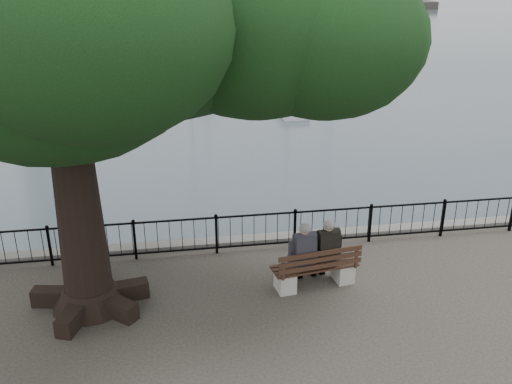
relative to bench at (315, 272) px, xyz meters
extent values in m
cube|color=#575551|center=(-1.06, 2.40, -0.86)|extent=(200.00, 0.40, 1.20)
plane|color=#29343B|center=(-1.06, 102.40, -1.36)|extent=(260.00, 260.00, 0.00)
cube|color=black|center=(-1.06, 1.90, 0.62)|extent=(22.00, 0.04, 0.04)
cube|color=black|center=(-1.06, 1.90, -0.21)|extent=(22.00, 0.04, 0.04)
cube|color=gray|center=(-0.71, -0.06, -0.14)|extent=(0.45, 0.54, 0.45)
cube|color=gray|center=(0.69, 0.15, -0.14)|extent=(0.45, 0.54, 0.45)
cube|color=black|center=(-0.01, 0.04, 0.13)|extent=(2.02, 0.83, 0.04)
cube|color=black|center=(0.04, -0.25, 0.46)|extent=(1.95, 0.34, 0.44)
cube|color=black|center=(-0.32, 0.01, 0.26)|extent=(0.44, 0.38, 0.26)
cube|color=black|center=(-0.30, -0.11, 0.67)|extent=(0.51, 0.33, 0.65)
sphere|color=tan|center=(-0.30, -0.07, 1.13)|extent=(0.25, 0.25, 0.25)
ellipsoid|color=slate|center=(-0.30, -0.10, 1.17)|extent=(0.26, 0.26, 0.22)
cube|color=black|center=(-0.36, 0.32, -0.12)|extent=(0.42, 0.53, 0.49)
cube|color=black|center=(0.24, 0.09, 0.26)|extent=(0.44, 0.38, 0.26)
cube|color=black|center=(0.26, -0.03, 0.67)|extent=(0.51, 0.33, 0.65)
sphere|color=tan|center=(0.25, 0.02, 1.13)|extent=(0.25, 0.25, 0.25)
ellipsoid|color=slate|center=(0.26, -0.01, 1.17)|extent=(0.26, 0.26, 0.22)
cube|color=black|center=(0.19, 0.40, -0.12)|extent=(0.42, 0.53, 0.49)
cone|color=black|center=(-4.95, 0.02, -0.12)|extent=(1.62, 1.62, 0.48)
cone|color=black|center=(-4.95, 0.02, 2.49)|extent=(1.05, 1.05, 5.71)
ellipsoid|color=black|center=(-4.95, 0.02, 5.16)|extent=(5.52, 5.52, 4.31)
ellipsoid|color=black|center=(-3.14, 0.40, 5.54)|extent=(4.95, 4.95, 3.86)
ellipsoid|color=black|center=(-1.33, 0.11, 5.35)|extent=(4.38, 4.38, 3.41)
ellipsoid|color=black|center=(-0.09, -0.27, 5.16)|extent=(3.81, 3.81, 2.97)
ellipsoid|color=black|center=(-5.80, 1.73, 5.73)|extent=(4.38, 4.38, 3.41)
ellipsoid|color=black|center=(-4.09, -1.60, 5.54)|extent=(4.38, 4.38, 3.41)
cube|color=#575551|center=(-19.06, 61.40, -0.76)|extent=(10.61, 10.61, 1.40)
cube|color=#575551|center=(0.94, 49.40, -0.76)|extent=(5.65, 5.65, 1.40)
cube|color=gray|center=(0.94, 49.40, 1.62)|extent=(2.07, 2.44, 3.76)
cube|color=silver|center=(-1.68, 23.12, -1.26)|extent=(3.53, 6.08, 0.65)
cube|color=silver|center=(-1.68, 23.12, -0.76)|extent=(1.94, 2.66, 0.49)
cube|color=silver|center=(3.43, 19.51, -1.26)|extent=(1.48, 4.91, 0.54)
cube|color=silver|center=(3.43, 19.51, -0.76)|extent=(1.05, 2.01, 0.41)
cylinder|color=silver|center=(3.43, 19.24, 4.00)|extent=(0.11, 0.11, 9.92)
cube|color=silver|center=(8.45, 27.84, -1.26)|extent=(2.15, 6.31, 0.69)
cube|color=silver|center=(8.45, 27.84, -0.76)|extent=(1.44, 2.61, 0.52)
cube|color=silver|center=(-11.93, 33.40, -1.26)|extent=(2.13, 5.21, 0.56)
cube|color=silver|center=(-11.93, 33.40, -0.76)|extent=(1.32, 2.19, 0.42)
cube|color=silver|center=(-0.13, 32.21, -1.26)|extent=(1.73, 5.38, 0.59)
cube|color=silver|center=(-0.13, 32.21, -0.76)|extent=(1.18, 2.21, 0.44)
cube|color=silver|center=(9.04, 31.50, -1.26)|extent=(1.54, 4.80, 0.53)
cube|color=silver|center=(9.04, 31.50, -0.76)|extent=(1.05, 1.97, 0.40)
cube|color=silver|center=(-9.01, 37.03, -1.26)|extent=(3.08, 6.31, 0.68)
cube|color=silver|center=(-9.01, 37.03, -0.76)|extent=(1.79, 2.70, 0.51)
cube|color=silver|center=(-4.49, 38.24, -1.26)|extent=(2.40, 5.00, 0.54)
cube|color=silver|center=(-4.49, 38.24, -0.76)|extent=(1.40, 2.14, 0.40)
cube|color=#2B2721|center=(23.94, 79.40, -0.86)|extent=(30.00, 8.00, 1.20)
camera|label=1|loc=(-3.06, -10.78, 6.63)|focal=40.00mm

